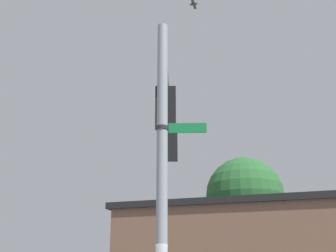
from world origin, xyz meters
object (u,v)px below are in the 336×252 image
(traffic_light_mid_inner, at_px, (170,145))
(bird_flying, at_px, (194,4))
(street_name_sign, at_px, (175,128))
(traffic_light_nearest_pole, at_px, (166,110))

(traffic_light_mid_inner, relative_size, bird_flying, 3.41)
(traffic_light_mid_inner, relative_size, street_name_sign, 1.20)
(traffic_light_mid_inner, xyz_separation_m, street_name_sign, (0.09, -5.16, -1.15))
(traffic_light_mid_inner, height_order, bird_flying, bird_flying)
(traffic_light_nearest_pole, distance_m, bird_flying, 3.00)
(traffic_light_nearest_pole, xyz_separation_m, street_name_sign, (0.20, -1.88, -1.15))
(traffic_light_nearest_pole, height_order, traffic_light_mid_inner, same)
(traffic_light_mid_inner, distance_m, street_name_sign, 5.29)
(street_name_sign, relative_size, bird_flying, 2.85)
(traffic_light_nearest_pole, relative_size, traffic_light_mid_inner, 1.00)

